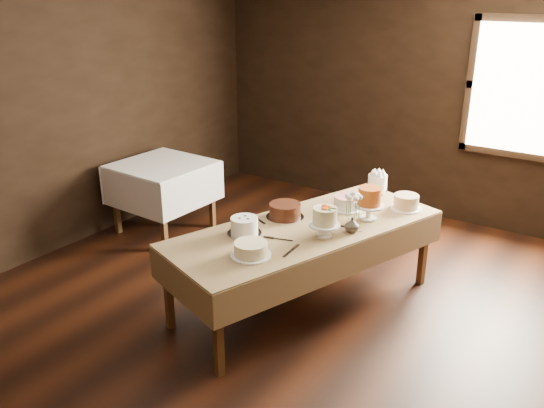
# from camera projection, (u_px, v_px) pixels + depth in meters

# --- Properties ---
(floor) EXTENTS (5.00, 6.00, 0.01)m
(floor) POSITION_uv_depth(u_px,v_px,m) (259.00, 316.00, 4.75)
(floor) COLOR black
(floor) RESTS_ON ground
(wall_back) EXTENTS (5.00, 0.02, 2.80)m
(wall_back) POSITION_uv_depth(u_px,v_px,m) (407.00, 95.00, 6.54)
(wall_back) COLOR black
(wall_back) RESTS_ON ground
(wall_left) EXTENTS (0.02, 6.00, 2.80)m
(wall_left) POSITION_uv_depth(u_px,v_px,m) (51.00, 115.00, 5.54)
(wall_left) COLOR black
(wall_left) RESTS_ON ground
(window) EXTENTS (1.10, 0.05, 1.30)m
(window) POSITION_uv_depth(u_px,v_px,m) (528.00, 90.00, 5.74)
(window) COLOR #FFEABF
(window) RESTS_ON wall_back
(display_table) EXTENTS (1.65, 2.54, 0.73)m
(display_table) POSITION_uv_depth(u_px,v_px,m) (306.00, 233.00, 4.68)
(display_table) COLOR #442A12
(display_table) RESTS_ON ground
(side_table) EXTENTS (0.96, 0.96, 0.78)m
(side_table) POSITION_uv_depth(u_px,v_px,m) (162.00, 172.00, 6.17)
(side_table) COLOR #442A12
(side_table) RESTS_ON ground
(cake_meringue) EXTENTS (0.21, 0.21, 0.23)m
(cake_meringue) POSITION_uv_depth(u_px,v_px,m) (377.00, 186.00, 5.28)
(cake_meringue) COLOR silver
(cake_meringue) RESTS_ON display_table
(cake_speckled) EXTENTS (0.31, 0.31, 0.13)m
(cake_speckled) POSITION_uv_depth(u_px,v_px,m) (406.00, 202.00, 5.01)
(cake_speckled) COLOR white
(cake_speckled) RESTS_ON display_table
(cake_lattice) EXTENTS (0.30, 0.30, 0.11)m
(cake_lattice) POSITION_uv_depth(u_px,v_px,m) (347.00, 203.00, 5.01)
(cake_lattice) COLOR white
(cake_lattice) RESTS_ON display_table
(cake_caramel) EXTENTS (0.28, 0.28, 0.30)m
(cake_caramel) POSITION_uv_depth(u_px,v_px,m) (369.00, 205.00, 4.76)
(cake_caramel) COLOR white
(cake_caramel) RESTS_ON display_table
(cake_chocolate) EXTENTS (0.38, 0.38, 0.13)m
(cake_chocolate) POSITION_uv_depth(u_px,v_px,m) (285.00, 211.00, 4.82)
(cake_chocolate) COLOR silver
(cake_chocolate) RESTS_ON display_table
(cake_flowers) EXTENTS (0.25, 0.25, 0.26)m
(cake_flowers) POSITION_uv_depth(u_px,v_px,m) (325.00, 224.00, 4.44)
(cake_flowers) COLOR white
(cake_flowers) RESTS_ON display_table
(cake_swirl) EXTENTS (0.31, 0.31, 0.14)m
(cake_swirl) POSITION_uv_depth(u_px,v_px,m) (244.00, 226.00, 4.50)
(cake_swirl) COLOR silver
(cake_swirl) RESTS_ON display_table
(cake_cream) EXTENTS (0.34, 0.34, 0.11)m
(cake_cream) POSITION_uv_depth(u_px,v_px,m) (251.00, 250.00, 4.15)
(cake_cream) COLOR white
(cake_cream) RESTS_ON display_table
(cake_server_a) EXTENTS (0.24, 0.09, 0.01)m
(cake_server_a) POSITION_uv_depth(u_px,v_px,m) (283.00, 240.00, 4.42)
(cake_server_a) COLOR silver
(cake_server_a) RESTS_ON display_table
(cake_server_b) EXTENTS (0.04, 0.24, 0.01)m
(cake_server_b) POSITION_uv_depth(u_px,v_px,m) (288.00, 253.00, 4.19)
(cake_server_b) COLOR silver
(cake_server_b) RESTS_ON display_table
(cake_server_c) EXTENTS (0.03, 0.24, 0.01)m
(cake_server_c) POSITION_uv_depth(u_px,v_px,m) (329.00, 216.00, 4.87)
(cake_server_c) COLOR silver
(cake_server_c) RESTS_ON display_table
(cake_server_d) EXTENTS (0.24, 0.03, 0.01)m
(cake_server_d) POSITION_uv_depth(u_px,v_px,m) (354.00, 229.00, 4.61)
(cake_server_d) COLOR silver
(cake_server_d) RESTS_ON display_table
(cake_server_e) EXTENTS (0.23, 0.12, 0.01)m
(cake_server_e) POSITION_uv_depth(u_px,v_px,m) (261.00, 221.00, 4.77)
(cake_server_e) COLOR silver
(cake_server_e) RESTS_ON display_table
(flower_vase) EXTENTS (0.14, 0.14, 0.13)m
(flower_vase) POSITION_uv_depth(u_px,v_px,m) (352.00, 225.00, 4.54)
(flower_vase) COLOR #2D2823
(flower_vase) RESTS_ON display_table
(flower_bouquet) EXTENTS (0.14, 0.14, 0.20)m
(flower_bouquet) POSITION_uv_depth(u_px,v_px,m) (353.00, 204.00, 4.48)
(flower_bouquet) COLOR white
(flower_bouquet) RESTS_ON flower_vase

